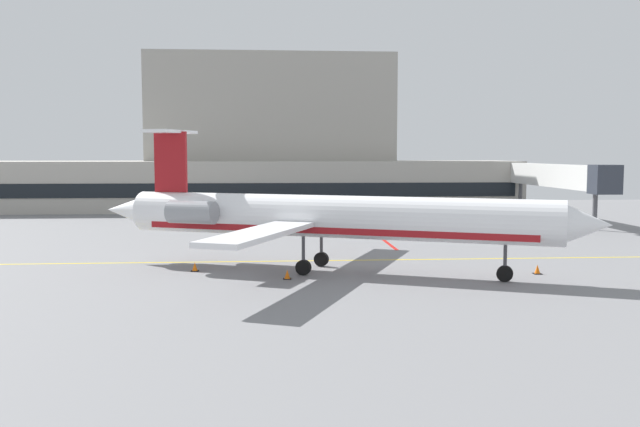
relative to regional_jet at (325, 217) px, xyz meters
name	(u,v)px	position (x,y,z in m)	size (l,w,h in m)	color
ground	(324,270)	(-0.01, 0.56, -3.36)	(120.00, 120.00, 0.11)	slate
terminal_building	(250,153)	(-5.88, 47.85, 3.84)	(71.95, 13.44, 19.93)	#ADA89E
jet_bridge_west	(559,176)	(26.83, 28.27, 1.43)	(2.40, 23.06, 6.11)	silver
regional_jet	(325,217)	(0.00, 0.00, 0.00)	(29.84, 22.31, 8.61)	white
baggage_tug	(411,214)	(11.26, 28.29, -2.42)	(2.55, 3.64, 1.93)	silver
pushback_tractor	(418,222)	(9.97, 19.47, -2.35)	(2.55, 3.42, 2.11)	#19389E
safety_cone_alpha	(537,270)	(12.48, -1.88, -3.06)	(0.47, 0.47, 0.55)	orange
safety_cone_bravo	(195,267)	(-7.84, 0.54, -3.06)	(0.47, 0.47, 0.55)	orange
safety_cone_charlie	(287,275)	(-2.33, -2.46, -3.06)	(0.47, 0.47, 0.55)	orange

